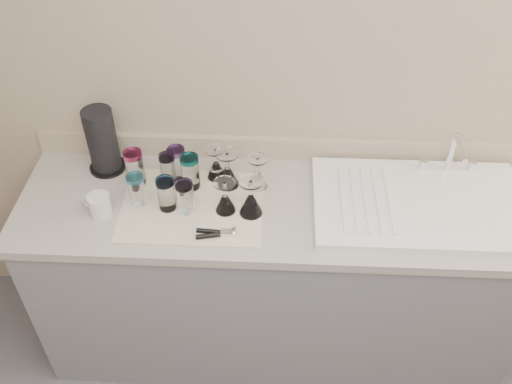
# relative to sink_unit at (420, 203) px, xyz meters

# --- Properties ---
(counter_unit) EXTENTS (2.06, 0.62, 0.90)m
(counter_unit) POSITION_rel_sink_unit_xyz_m (-0.55, -0.00, -0.47)
(counter_unit) COLOR slate
(counter_unit) RESTS_ON ground
(sink_unit) EXTENTS (0.82, 0.50, 0.22)m
(sink_unit) POSITION_rel_sink_unit_xyz_m (0.00, 0.00, 0.00)
(sink_unit) COLOR white
(sink_unit) RESTS_ON counter_unit
(dish_towel) EXTENTS (0.55, 0.42, 0.01)m
(dish_towel) POSITION_rel_sink_unit_xyz_m (-0.88, -0.04, -0.02)
(dish_towel) COLOR white
(dish_towel) RESTS_ON counter_unit
(tumbler_teal) EXTENTS (0.08, 0.08, 0.15)m
(tumbler_teal) POSITION_rel_sink_unit_xyz_m (-1.13, 0.09, 0.07)
(tumbler_teal) COLOR white
(tumbler_teal) RESTS_ON dish_towel
(tumbler_cyan) EXTENTS (0.07, 0.07, 0.13)m
(tumbler_cyan) POSITION_rel_sink_unit_xyz_m (-1.00, 0.10, 0.06)
(tumbler_cyan) COLOR white
(tumbler_cyan) RESTS_ON dish_towel
(tumbler_purple) EXTENTS (0.08, 0.08, 0.15)m
(tumbler_purple) POSITION_rel_sink_unit_xyz_m (-0.90, 0.07, 0.06)
(tumbler_purple) COLOR white
(tumbler_purple) RESTS_ON dish_towel
(tumbler_magenta) EXTENTS (0.07, 0.07, 0.13)m
(tumbler_magenta) POSITION_rel_sink_unit_xyz_m (-1.10, -0.03, 0.06)
(tumbler_magenta) COLOR white
(tumbler_magenta) RESTS_ON dish_towel
(tumbler_blue) EXTENTS (0.07, 0.07, 0.14)m
(tumbler_blue) POSITION_rel_sink_unit_xyz_m (-0.98, -0.06, 0.06)
(tumbler_blue) COLOR white
(tumbler_blue) RESTS_ON dish_towel
(tumbler_lavender) EXTENTS (0.07, 0.07, 0.14)m
(tumbler_lavender) POSITION_rel_sink_unit_xyz_m (-0.90, -0.07, 0.06)
(tumbler_lavender) COLOR white
(tumbler_lavender) RESTS_ON dish_towel
(tumbler_extra) EXTENTS (0.07, 0.07, 0.14)m
(tumbler_extra) POSITION_rel_sink_unit_xyz_m (-0.96, 0.13, 0.06)
(tumbler_extra) COLOR white
(tumbler_extra) RESTS_ON dish_towel
(goblet_back_left) EXTENTS (0.09, 0.09, 0.16)m
(goblet_back_left) POSITION_rel_sink_unit_xyz_m (-0.76, 0.09, 0.04)
(goblet_back_left) COLOR white
(goblet_back_left) RESTS_ON dish_towel
(goblet_back_right) EXTENTS (0.08, 0.08, 0.14)m
(goblet_back_right) POSITION_rel_sink_unit_xyz_m (-0.64, 0.09, 0.04)
(goblet_back_right) COLOR white
(goblet_back_right) RESTS_ON dish_towel
(goblet_front_left) EXTENTS (0.08, 0.08, 0.14)m
(goblet_front_left) POSITION_rel_sink_unit_xyz_m (-0.75, -0.06, 0.04)
(goblet_front_left) COLOR white
(goblet_front_left) RESTS_ON dish_towel
(goblet_front_right) EXTENTS (0.09, 0.09, 0.16)m
(goblet_front_right) POSITION_rel_sink_unit_xyz_m (-0.65, -0.07, 0.04)
(goblet_front_right) COLOR white
(goblet_front_right) RESTS_ON dish_towel
(goblet_extra) EXTENTS (0.08, 0.08, 0.14)m
(goblet_extra) POSITION_rel_sink_unit_xyz_m (-0.81, 0.14, 0.04)
(goblet_extra) COLOR white
(goblet_extra) RESTS_ON dish_towel
(can_opener) EXTENTS (0.15, 0.05, 0.02)m
(can_opener) POSITION_rel_sink_unit_xyz_m (-0.78, -0.20, -0.00)
(can_opener) COLOR silver
(can_opener) RESTS_ON dish_towel
(white_mug) EXTENTS (0.13, 0.11, 0.09)m
(white_mug) POSITION_rel_sink_unit_xyz_m (-1.23, -0.09, 0.02)
(white_mug) COLOR silver
(white_mug) RESTS_ON counter_unit
(paper_towel_roll) EXTENTS (0.15, 0.15, 0.29)m
(paper_towel_roll) POSITION_rel_sink_unit_xyz_m (-1.27, 0.18, 0.12)
(paper_towel_roll) COLOR black
(paper_towel_roll) RESTS_ON counter_unit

